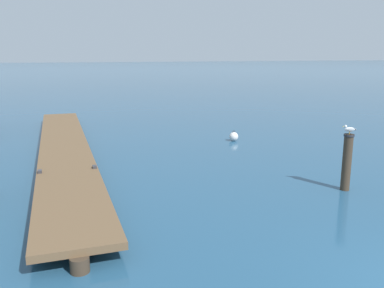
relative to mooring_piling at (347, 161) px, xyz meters
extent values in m
cube|color=brown|center=(-7.46, 6.97, -0.50)|extent=(2.37, 18.05, 0.16)
cylinder|color=#3D3023|center=(-7.75, -2.03, -0.73)|extent=(0.36, 0.36, 0.29)
cylinder|color=#3D3023|center=(-7.60, 2.47, -0.73)|extent=(0.36, 0.36, 0.29)
cylinder|color=#3D3023|center=(-7.46, 6.97, -0.73)|extent=(0.36, 0.36, 0.29)
cylinder|color=#3D3023|center=(-7.32, 11.47, -0.73)|extent=(0.36, 0.36, 0.29)
cylinder|color=#3D3023|center=(-7.17, 15.97, -0.73)|extent=(0.36, 0.36, 0.29)
cube|color=#333338|center=(-8.37, 3.39, -0.38)|extent=(0.13, 0.20, 0.08)
cube|color=#333338|center=(-6.78, 3.34, -0.38)|extent=(0.13, 0.20, 0.08)
cylinder|color=#3D3023|center=(0.00, 0.00, -0.04)|extent=(0.26, 0.26, 1.67)
cylinder|color=#28282D|center=(0.00, 0.00, 0.77)|extent=(0.30, 0.30, 0.06)
cylinder|color=gold|center=(-0.01, -0.02, 0.83)|extent=(0.01, 0.01, 0.07)
cylinder|color=gold|center=(0.01, 0.02, 0.83)|extent=(0.01, 0.01, 0.07)
ellipsoid|color=white|center=(0.00, 0.00, 0.94)|extent=(0.30, 0.24, 0.13)
ellipsoid|color=silver|center=(-0.01, -0.06, 0.95)|extent=(0.23, 0.14, 0.09)
ellipsoid|color=#383838|center=(0.09, -0.11, 0.94)|extent=(0.07, 0.05, 0.04)
ellipsoid|color=silver|center=(0.04, 0.04, 0.95)|extent=(0.23, 0.14, 0.09)
ellipsoid|color=#383838|center=(0.14, -0.02, 0.94)|extent=(0.07, 0.05, 0.04)
cone|color=white|center=(0.13, -0.07, 0.94)|extent=(0.10, 0.10, 0.07)
sphere|color=white|center=(-0.10, 0.05, 1.02)|extent=(0.08, 0.08, 0.08)
cone|color=gold|center=(-0.14, 0.08, 1.02)|extent=(0.05, 0.04, 0.02)
sphere|color=silver|center=(0.00, 7.36, -0.67)|extent=(0.41, 0.41, 0.41)
torus|color=black|center=(0.00, 7.36, -0.46)|extent=(0.14, 0.02, 0.14)
camera|label=1|loc=(-8.19, -9.11, 3.04)|focal=38.09mm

